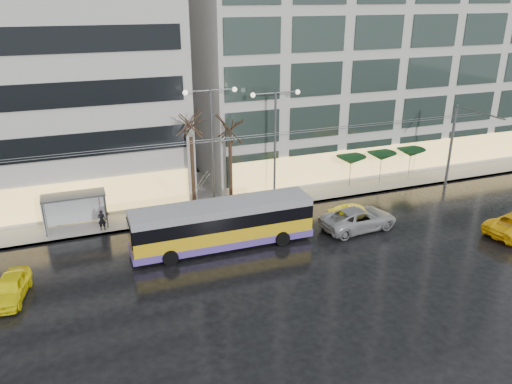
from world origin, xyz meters
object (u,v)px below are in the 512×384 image
trolleybus (223,226)px  taxi_a (10,288)px  bus_shelter (68,204)px  street_lamp_near (212,133)px

trolleybus → taxi_a: 12.62m
bus_shelter → street_lamp_near: 11.14m
taxi_a → trolleybus: bearing=18.7°
taxi_a → bus_shelter: bearing=78.1°
street_lamp_near → taxi_a: bearing=-149.8°
trolleybus → bus_shelter: trolleybus is taller
trolleybus → bus_shelter: (-9.18, 6.12, 0.49)m
bus_shelter → taxi_a: bus_shelter is taller
trolleybus → taxi_a: bearing=-172.1°
trolleybus → street_lamp_near: street_lamp_near is taller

